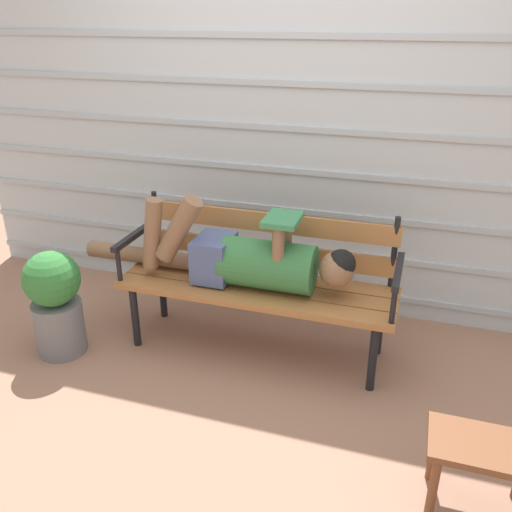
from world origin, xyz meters
TOP-DOWN VIEW (x-y plane):
  - ground_plane at (0.00, 0.00)m, footprint 12.00×12.00m
  - house_siding at (0.00, 0.86)m, footprint 4.61×0.08m
  - park_bench at (0.00, 0.26)m, footprint 1.56×0.47m
  - reclining_person at (-0.06, 0.19)m, footprint 1.64×0.27m
  - footstool at (1.17, -0.61)m, footprint 0.42×0.26m
  - potted_plant at (-1.07, -0.17)m, footprint 0.31×0.31m

SIDE VIEW (x-z plane):
  - ground_plane at x=0.00m, z-range 0.00..0.00m
  - footstool at x=1.17m, z-range 0.10..0.42m
  - potted_plant at x=-1.07m, z-range 0.02..0.65m
  - park_bench at x=0.00m, z-range 0.05..0.88m
  - reclining_person at x=-0.06m, z-range 0.32..0.83m
  - house_siding at x=0.00m, z-range 0.00..2.35m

